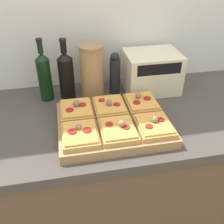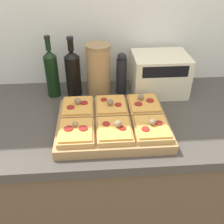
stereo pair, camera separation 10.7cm
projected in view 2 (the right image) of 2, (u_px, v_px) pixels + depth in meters
The scene contains 14 objects.
wall_back at pixel (119, 10), 1.26m from camera, with size 6.00×0.06×2.50m.
kitchen_counter at pixel (123, 181), 1.41m from camera, with size 2.63×0.67×0.89m.
cutting_board at pixel (113, 124), 1.07m from camera, with size 0.44×0.35×0.04m, color #A37A4C.
pizza_slice_back_left at pixel (78, 107), 1.11m from camera, with size 0.13×0.16×0.06m.
pizza_slice_back_center at pixel (111, 106), 1.12m from camera, with size 0.13×0.16×0.06m.
pizza_slice_back_right at pixel (144, 105), 1.13m from camera, with size 0.13×0.16×0.05m.
pizza_slice_front_left at pixel (76, 132), 0.97m from camera, with size 0.13×0.16×0.05m.
pizza_slice_front_center at pixel (114, 130), 0.98m from camera, with size 0.13×0.16×0.05m.
pizza_slice_front_right at pixel (152, 128), 0.99m from camera, with size 0.13×0.16×0.05m.
olive_oil_bottle at pixel (52, 73), 1.24m from camera, with size 0.06×0.06×0.30m.
wine_bottle at pixel (73, 72), 1.25m from camera, with size 0.07×0.07×0.29m.
grain_jar_tall at pixel (99, 70), 1.25m from camera, with size 0.12×0.12×0.25m.
pepper_mill at pixel (122, 74), 1.27m from camera, with size 0.05×0.05×0.21m.
toaster_oven at pixel (159, 74), 1.28m from camera, with size 0.29×0.21×0.19m.
Camera 2 is at (-0.13, -0.64, 1.54)m, focal length 42.00 mm.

